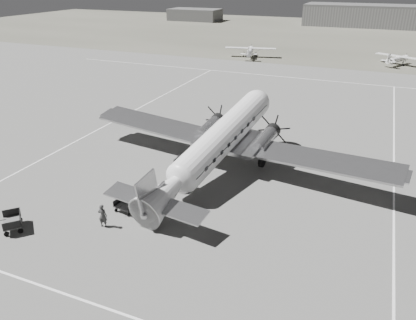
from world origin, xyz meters
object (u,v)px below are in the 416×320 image
at_px(light_plane_left, 250,52).
at_px(ramp_agent, 140,192).
at_px(shed_secondary, 195,15).
at_px(baggage_cart_far, 12,222).
at_px(hangar_main, 372,16).
at_px(light_plane_right, 398,60).
at_px(dc3_airliner, 217,145).
at_px(baggage_cart_near, 125,207).
at_px(ground_crew, 103,216).
at_px(passenger, 152,183).

bearing_deg(light_plane_left, ramp_agent, -93.45).
distance_m(shed_secondary, baggage_cart_far, 132.77).
xyz_separation_m(hangar_main, light_plane_right, (7.48, -62.66, -2.34)).
relative_size(hangar_main, baggage_cart_far, 22.12).
bearing_deg(ramp_agent, light_plane_left, -3.52).
height_order(hangar_main, dc3_airliner, hangar_main).
xyz_separation_m(hangar_main, baggage_cart_near, (-10.85, -125.73, -2.87)).
bearing_deg(dc3_airliner, light_plane_right, 83.38).
bearing_deg(baggage_cart_near, light_plane_left, 106.73).
relative_size(ground_crew, ramp_agent, 1.14).
bearing_deg(passenger, dc3_airliner, -28.22).
relative_size(light_plane_left, baggage_cart_near, 6.85).
height_order(light_plane_left, ramp_agent, light_plane_left).
relative_size(light_plane_left, ground_crew, 6.11).
height_order(light_plane_left, baggage_cart_far, light_plane_left).
bearing_deg(hangar_main, ground_crew, -94.99).
bearing_deg(baggage_cart_near, ramp_agent, 89.79).
bearing_deg(hangar_main, baggage_cart_far, -97.23).
bearing_deg(dc3_airliner, ground_crew, -104.28).
distance_m(dc3_airliner, light_plane_left, 53.54).
height_order(ground_crew, ramp_agent, ground_crew).
bearing_deg(light_plane_left, baggage_cart_near, -93.94).
bearing_deg(hangar_main, baggage_cart_near, -94.93).
bearing_deg(ground_crew, dc3_airliner, -123.67).
xyz_separation_m(baggage_cart_near, ramp_agent, (0.24, 1.72, 0.32)).
bearing_deg(light_plane_left, ground_crew, -94.52).
relative_size(hangar_main, passenger, 24.82).
relative_size(dc3_airliner, baggage_cart_near, 19.17).
height_order(baggage_cart_far, ground_crew, ground_crew).
height_order(light_plane_left, baggage_cart_near, light_plane_left).
xyz_separation_m(dc3_airliner, baggage_cart_near, (-3.91, -8.09, -2.33)).
bearing_deg(passenger, shed_secondary, 29.78).
height_order(dc3_airliner, light_plane_right, dc3_airliner).
xyz_separation_m(shed_secondary, baggage_cart_far, (43.44, -125.46, -1.46)).
relative_size(shed_secondary, ramp_agent, 12.09).
relative_size(light_plane_right, ramp_agent, 6.20).
bearing_deg(baggage_cart_far, ground_crew, 68.58).
height_order(baggage_cart_near, ground_crew, ground_crew).
relative_size(dc3_airliner, ground_crew, 17.10).
xyz_separation_m(light_plane_right, passenger, (-17.88, -59.89, -0.11)).
xyz_separation_m(hangar_main, shed_secondary, (-60.00, -5.00, -1.30)).
relative_size(shed_secondary, passenger, 10.64).
distance_m(ground_crew, passenger, 5.38).
height_order(dc3_airliner, baggage_cart_far, dc3_airliner).
height_order(light_plane_right, ramp_agent, light_plane_right).
xyz_separation_m(dc3_airliner, passenger, (-3.45, -4.91, -1.91)).
bearing_deg(light_plane_right, light_plane_left, -145.23).
relative_size(shed_secondary, light_plane_left, 1.74).
xyz_separation_m(shed_secondary, dc3_airliner, (53.05, -112.64, 0.75)).
relative_size(light_plane_right, baggage_cart_near, 6.12).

